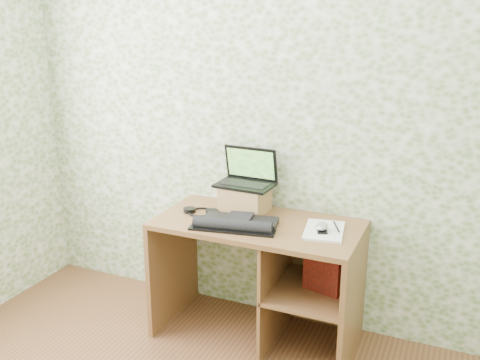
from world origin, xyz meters
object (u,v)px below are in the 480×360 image
at_px(keyboard, 237,223).
at_px(notepad, 324,231).
at_px(desk, 271,264).
at_px(laptop, 247,176).
at_px(riser, 245,199).

height_order(keyboard, notepad, keyboard).
distance_m(desk, laptop, 0.55).
bearing_deg(notepad, desk, 167.83).
relative_size(desk, riser, 4.45).
relative_size(riser, laptop, 0.77).
relative_size(riser, notepad, 0.89).
relative_size(desk, keyboard, 2.40).
bearing_deg(riser, desk, -27.66).
distance_m(desk, notepad, 0.42).
bearing_deg(laptop, desk, -32.44).
bearing_deg(notepad, laptop, 153.32).
distance_m(riser, laptop, 0.14).
height_order(desk, riser, riser).
height_order(laptop, keyboard, laptop).
bearing_deg(laptop, keyboard, -76.45).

